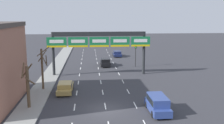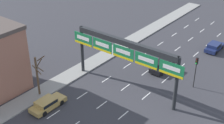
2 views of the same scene
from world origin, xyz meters
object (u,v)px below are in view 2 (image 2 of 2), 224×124
(sign_gantry, at_px, (125,51))
(traffic_light_near_gantry, at_px, (196,67))
(tree_bare_second, at_px, (38,74))
(car_gold, at_px, (47,103))
(car_navy, at_px, (214,47))
(car_black, at_px, (162,65))

(sign_gantry, bearing_deg, traffic_light_near_gantry, 40.27)
(sign_gantry, relative_size, tree_bare_second, 3.00)
(car_gold, bearing_deg, car_navy, 70.52)
(car_navy, bearing_deg, tree_bare_second, -115.83)
(tree_bare_second, bearing_deg, car_black, 59.05)
(traffic_light_near_gantry, bearing_deg, car_navy, 99.67)
(car_black, height_order, traffic_light_near_gantry, traffic_light_near_gantry)
(tree_bare_second, bearing_deg, traffic_light_near_gantry, 42.96)
(car_gold, relative_size, traffic_light_near_gantry, 1.04)
(car_black, bearing_deg, car_navy, 72.06)
(car_gold, distance_m, car_black, 17.78)
(car_gold, xyz_separation_m, traffic_light_near_gantry, (11.92, 15.22, 2.48))
(car_navy, height_order, car_gold, car_navy)
(car_gold, distance_m, tree_bare_second, 4.07)
(traffic_light_near_gantry, height_order, tree_bare_second, tree_bare_second)
(car_black, bearing_deg, traffic_light_near_gantry, -14.22)
(sign_gantry, xyz_separation_m, traffic_light_near_gantry, (7.16, 6.07, -2.52))
(traffic_light_near_gantry, bearing_deg, car_black, 165.78)
(car_gold, relative_size, tree_bare_second, 0.83)
(car_navy, relative_size, tree_bare_second, 0.79)
(traffic_light_near_gantry, relative_size, tree_bare_second, 0.80)
(sign_gantry, height_order, car_navy, sign_gantry)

